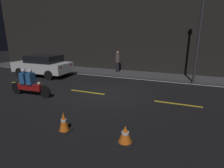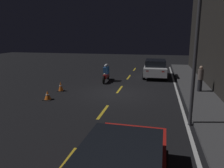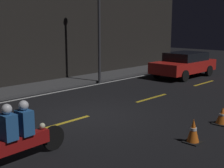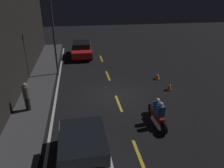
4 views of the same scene
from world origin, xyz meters
name	(u,v)px [view 1 (image 1 of 4)]	position (x,y,z in m)	size (l,w,h in m)	color
ground_plane	(105,94)	(0.00, 0.00, 0.00)	(56.00, 56.00, 0.00)	black
raised_curb	(131,74)	(0.00, 4.98, 0.06)	(28.00, 1.95, 0.12)	#424244
building_front	(136,24)	(0.00, 6.10, 3.77)	(28.00, 0.30, 7.54)	black
lane_dash_b	(24,84)	(-5.50, 0.00, 0.00)	(2.00, 0.14, 0.01)	gold
lane_dash_c	(87,92)	(-1.00, 0.00, 0.00)	(2.00, 0.14, 0.01)	gold
lane_dash_d	(177,104)	(3.50, 0.00, 0.00)	(2.00, 0.14, 0.01)	gold
lane_solid_kerb	(126,78)	(0.00, 3.75, 0.00)	(25.20, 0.14, 0.01)	silver
sedan_white	(43,65)	(-5.95, 2.24, 0.81)	(4.21, 2.02, 1.52)	silver
motorcycle	(29,83)	(-3.40, -1.52, 0.64)	(2.34, 0.39, 1.37)	black
traffic_cone_near	(64,122)	(0.25, -3.68, 0.31)	(0.41, 0.41, 0.63)	black
traffic_cone_mid	(125,134)	(2.22, -3.57, 0.25)	(0.49, 0.49, 0.52)	black
pedestrian	(118,61)	(-1.14, 5.09, 0.94)	(0.34, 0.34, 1.61)	black
street_lamp	(200,29)	(4.27, 3.85, 3.24)	(0.28, 0.28, 5.76)	#333338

